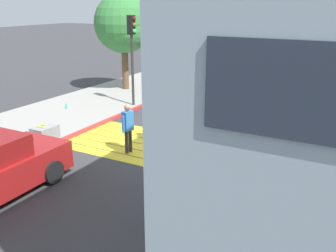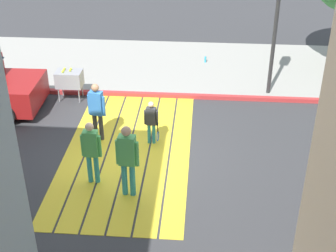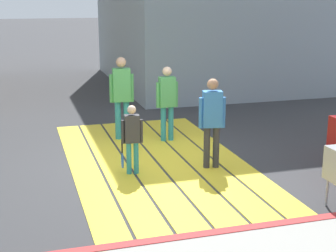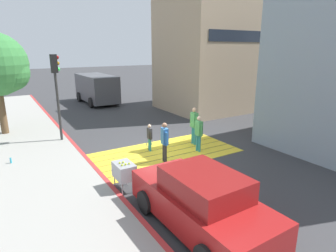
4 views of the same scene
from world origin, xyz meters
name	(u,v)px [view 4 (image 4 of 4)]	position (x,y,z in m)	size (l,w,h in m)	color
ground_plane	(165,153)	(0.00, 0.00, 0.00)	(120.00, 120.00, 0.00)	#38383A
crosswalk_stripes	(165,153)	(0.00, 0.00, 0.01)	(6.40, 3.25, 0.01)	yellow
sidewalk_west	(27,182)	(-5.60, 0.00, 0.06)	(4.80, 40.00, 0.12)	#9E9B93
curb_painted	(94,167)	(-3.25, 0.00, 0.07)	(0.16, 40.00, 0.13)	#BC3333
building_far_north	(218,44)	(8.50, 6.49, 4.77)	(8.00, 6.04, 9.53)	tan
car_parked_near_curb	(201,202)	(-2.00, -5.10, 0.73)	(2.04, 4.33, 1.57)	maroon
van_down_street	(97,88)	(1.18, 13.13, 1.28)	(2.46, 5.25, 2.35)	#4C4C51
traffic_light_corner	(56,81)	(-3.58, 4.00, 3.04)	(0.39, 0.28, 4.24)	#2D2D2D
tennis_ball_cart	(124,171)	(-2.90, -2.25, 0.70)	(0.56, 0.80, 1.02)	#99999E
water_bottle	(11,160)	(-5.95, 1.96, 0.23)	(0.07, 0.07, 0.22)	#33A5BF
pedestrian_adult_lead	(165,140)	(-0.56, -0.88, 0.97)	(0.27, 0.48, 1.67)	#333338
pedestrian_adult_trailing	(199,131)	(1.38, -0.61, 0.95)	(0.22, 0.48, 1.63)	teal
pedestrian_adult_side	(194,123)	(1.79, 0.30, 1.06)	(0.27, 0.53, 1.81)	teal
pedestrian_child_with_racket	(150,136)	(-0.47, 0.59, 0.70)	(0.28, 0.39, 1.25)	teal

